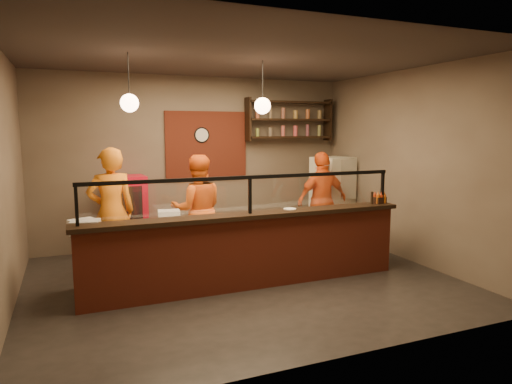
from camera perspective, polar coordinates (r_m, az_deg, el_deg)
name	(u,v)px	position (r m, az deg, el deg)	size (l,w,h in m)	color
floor	(243,281)	(6.83, -1.69, -11.02)	(6.00, 6.00, 0.00)	black
ceiling	(242,57)	(6.54, -1.81, 16.56)	(6.00, 6.00, 0.00)	#38302B
wall_back	(196,161)	(8.87, -7.46, 3.84)	(6.00, 6.00, 0.00)	#6C5E4F
wall_left	(3,182)	(6.12, -29.03, 1.15)	(5.00, 5.00, 0.00)	#6C5E4F
wall_right	(410,166)	(8.05, 18.69, 3.10)	(5.00, 5.00, 0.00)	#6C5E4F
wall_front	(338,196)	(4.26, 10.19, -0.49)	(6.00, 6.00, 0.00)	#6C5E4F
brick_patch	(207,145)	(8.88, -6.19, 5.81)	(1.60, 0.04, 1.30)	maroon
service_counter	(250,253)	(6.42, -0.75, -7.60)	(4.60, 0.25, 1.00)	maroon
counter_ledge	(250,215)	(6.30, -0.76, -2.94)	(4.70, 0.37, 0.06)	black
worktop_cabinet	(238,249)	(6.89, -2.30, -7.17)	(4.60, 0.75, 0.85)	gray
worktop	(238,220)	(6.79, -2.32, -3.50)	(4.60, 0.75, 0.05)	white
sneeze_guard	(250,191)	(6.24, -0.76, 0.13)	(4.50, 0.05, 0.52)	white
wall_shelving	(289,120)	(9.36, 4.19, 9.00)	(1.84, 0.28, 0.85)	black
wall_clock	(202,135)	(8.84, -6.82, 7.09)	(0.30, 0.30, 0.04)	black
pendant_left	(129,103)	(6.31, -15.54, 10.68)	(0.24, 0.24, 0.77)	black
pendant_right	(263,106)	(6.81, 0.82, 10.73)	(0.24, 0.24, 0.77)	black
cook_left	(111,212)	(7.22, -17.64, -2.38)	(0.71, 0.47, 1.95)	orange
cook_mid	(197,209)	(7.56, -7.33, -2.18)	(0.88, 0.68, 1.80)	#E55B15
cook_right	(322,200)	(8.56, 8.28, -1.03)	(1.05, 0.44, 1.80)	#E75215
fridge	(332,198)	(9.31, 9.52, -0.78)	(0.69, 0.65, 1.66)	beige
red_cooler	(128,215)	(8.39, -15.65, -2.81)	(0.60, 0.55, 1.40)	red
pizza_dough	(269,216)	(6.95, 1.64, -2.96)	(0.47, 0.47, 0.01)	white
prep_tub_a	(83,225)	(6.30, -20.82, -3.93)	(0.32, 0.25, 0.16)	white
prep_tub_b	(169,216)	(6.68, -10.83, -2.92)	(0.31, 0.25, 0.15)	silver
prep_tub_c	(85,227)	(6.15, -20.56, -4.12)	(0.34, 0.28, 0.17)	silver
rolling_pin	(205,219)	(6.61, -6.37, -3.33)	(0.07, 0.07, 0.39)	yellow
condiment_caddy	(379,200)	(7.40, 15.17, -0.97)	(0.18, 0.14, 0.10)	black
pepper_mill	(372,198)	(7.28, 14.28, -0.71)	(0.04, 0.04, 0.19)	black
small_plate	(290,209)	(6.61, 4.26, -2.13)	(0.18, 0.18, 0.01)	silver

